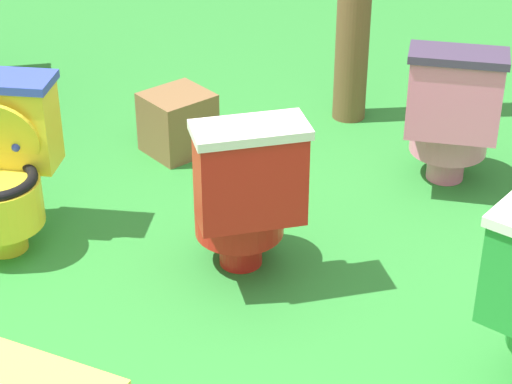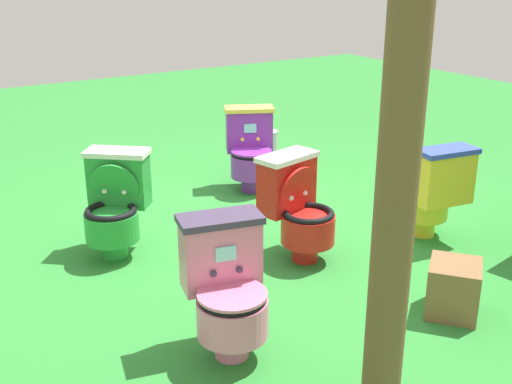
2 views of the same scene
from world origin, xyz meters
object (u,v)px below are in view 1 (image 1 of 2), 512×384
at_px(toilet_red, 244,194).
at_px(toilet_yellow, 2,164).
at_px(toilet_pink, 452,115).
at_px(small_crate, 178,123).

distance_m(toilet_red, toilet_yellow, 1.05).
relative_size(toilet_red, toilet_yellow, 1.00).
bearing_deg(toilet_pink, toilet_yellow, -154.22).
bearing_deg(toilet_red, toilet_yellow, 152.44).
height_order(toilet_red, small_crate, toilet_red).
distance_m(toilet_pink, toilet_red, 1.21).
xyz_separation_m(toilet_pink, toilet_yellow, (-0.42, 1.99, 0.00)).
bearing_deg(small_crate, toilet_red, -164.15).
distance_m(toilet_pink, small_crate, 1.37).
bearing_deg(toilet_red, toilet_pink, 23.89).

